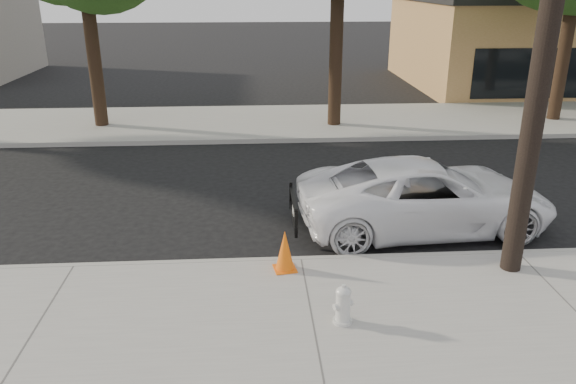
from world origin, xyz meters
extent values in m
plane|color=black|center=(0.00, 0.00, 0.00)|extent=(120.00, 120.00, 0.00)
cube|color=gray|center=(0.00, -4.30, 0.07)|extent=(90.00, 4.40, 0.15)
cube|color=gray|center=(0.00, 8.50, 0.07)|extent=(90.00, 5.00, 0.15)
cube|color=#9E9B93|center=(0.00, -2.10, 0.07)|extent=(90.00, 0.12, 0.16)
cylinder|color=black|center=(-6.00, 8.20, 2.28)|extent=(0.44, 0.44, 4.25)
cylinder|color=black|center=(2.00, 7.80, 2.53)|extent=(0.44, 0.44, 4.75)
cylinder|color=black|center=(10.00, 8.10, 2.35)|extent=(0.44, 0.44, 4.40)
imported|color=white|center=(2.67, -0.61, 0.72)|extent=(5.34, 2.76, 1.44)
cylinder|color=silver|center=(0.43, -4.16, 0.18)|extent=(0.28, 0.28, 0.05)
cylinder|color=silver|center=(0.43, -4.16, 0.39)|extent=(0.21, 0.21, 0.49)
ellipsoid|color=silver|center=(0.43, -4.16, 0.65)|extent=(0.23, 0.23, 0.16)
cylinder|color=silver|center=(0.43, -4.16, 0.44)|extent=(0.31, 0.21, 0.10)
cylinder|color=silver|center=(0.43, -4.16, 0.44)|extent=(0.18, 0.20, 0.12)
cube|color=orange|center=(-0.31, -2.50, 0.16)|extent=(0.43, 0.43, 0.02)
cone|color=orange|center=(-0.31, -2.50, 0.51)|extent=(0.38, 0.38, 0.73)
camera|label=1|loc=(-0.81, -11.08, 4.84)|focal=35.00mm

